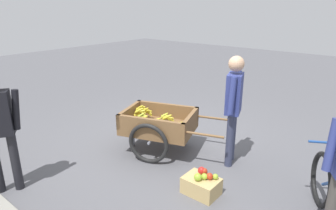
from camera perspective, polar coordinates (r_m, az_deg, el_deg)
ground_plane at (r=5.13m, az=1.09°, el=-7.69°), size 24.00×24.00×0.00m
fruit_cart at (r=4.78m, az=-1.78°, el=-3.97°), size 1.81×1.26×0.71m
vendor_person at (r=4.32m, az=12.52°, el=0.68°), size 0.30×0.57×1.63m
apple_crate at (r=3.90m, az=6.48°, el=-14.97°), size 0.44×0.32×0.32m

